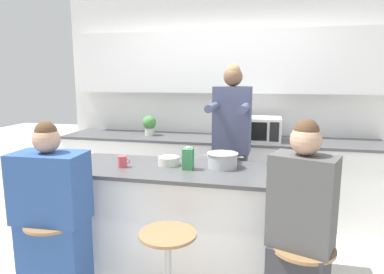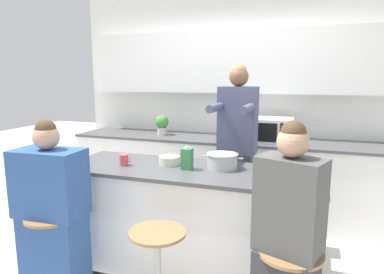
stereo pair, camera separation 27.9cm
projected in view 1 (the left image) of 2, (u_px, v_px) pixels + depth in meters
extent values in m
plane|color=beige|center=(190.00, 272.00, 2.93)|extent=(16.00, 16.00, 0.00)
cube|color=silver|center=(221.00, 100.00, 4.37)|extent=(4.10, 0.06, 2.70)
cube|color=white|center=(221.00, 62.00, 4.19)|extent=(3.77, 0.16, 0.75)
cube|color=white|center=(216.00, 176.00, 4.18)|extent=(3.77, 0.65, 0.89)
cube|color=#4C4C4F|center=(216.00, 139.00, 4.10)|extent=(3.80, 0.68, 0.03)
cube|color=black|center=(190.00, 268.00, 2.93)|extent=(1.98, 0.59, 0.06)
cube|color=white|center=(190.00, 220.00, 2.85)|extent=(2.06, 0.67, 0.82)
cube|color=#4C4C4F|center=(190.00, 171.00, 2.77)|extent=(2.10, 0.71, 0.03)
cylinder|color=#B7BABC|center=(55.00, 265.00, 2.44)|extent=(0.04, 0.04, 0.62)
cylinder|color=#997047|center=(52.00, 223.00, 2.38)|extent=(0.38, 0.38, 0.02)
cylinder|color=#997047|center=(168.00, 234.00, 2.21)|extent=(0.38, 0.38, 0.02)
cylinder|color=#997047|center=(303.00, 248.00, 2.03)|extent=(0.38, 0.38, 0.02)
cube|color=#383842|center=(231.00, 197.00, 3.42)|extent=(0.31, 0.23, 0.92)
cube|color=#474C6B|center=(232.00, 120.00, 3.28)|extent=(0.36, 0.23, 0.63)
cylinder|color=#474C6B|center=(212.00, 107.00, 3.02)|extent=(0.08, 0.35, 0.07)
cylinder|color=#474C6B|center=(244.00, 108.00, 2.95)|extent=(0.08, 0.35, 0.07)
sphere|color=brown|center=(233.00, 77.00, 3.21)|extent=(0.18, 0.18, 0.18)
sphere|color=#A37F51|center=(233.00, 71.00, 3.20)|extent=(0.14, 0.14, 0.14)
cube|color=#2D5193|center=(56.00, 263.00, 2.46)|extent=(0.46, 0.28, 0.65)
cube|color=#2D5193|center=(50.00, 187.00, 2.36)|extent=(0.50, 0.31, 0.49)
sphere|color=tan|center=(46.00, 139.00, 2.30)|extent=(0.19, 0.19, 0.18)
sphere|color=#513823|center=(46.00, 132.00, 2.29)|extent=(0.15, 0.15, 0.15)
cube|color=#4C4C4C|center=(302.00, 202.00, 1.99)|extent=(0.42, 0.33, 0.56)
sphere|color=tan|center=(306.00, 140.00, 1.92)|extent=(0.23, 0.23, 0.18)
sphere|color=#513823|center=(306.00, 131.00, 1.91)|extent=(0.18, 0.18, 0.14)
cylinder|color=#B7BABC|center=(223.00, 161.00, 2.80)|extent=(0.24, 0.24, 0.12)
cylinder|color=#B7BABC|center=(223.00, 153.00, 2.79)|extent=(0.26, 0.26, 0.01)
cylinder|color=#B7BABC|center=(205.00, 155.00, 2.83)|extent=(0.05, 0.01, 0.01)
cylinder|color=#B7BABC|center=(241.00, 157.00, 2.76)|extent=(0.05, 0.01, 0.01)
cylinder|color=silver|center=(169.00, 161.00, 2.88)|extent=(0.18, 0.18, 0.07)
cylinder|color=#B7BABC|center=(284.00, 175.00, 2.48)|extent=(0.18, 0.18, 0.07)
cylinder|color=#DB4C51|center=(122.00, 162.00, 2.82)|extent=(0.07, 0.07, 0.09)
torus|color=#DB4C51|center=(128.00, 161.00, 2.80)|extent=(0.04, 0.01, 0.04)
cube|color=#38844C|center=(188.00, 159.00, 2.74)|extent=(0.08, 0.08, 0.17)
cylinder|color=white|center=(188.00, 148.00, 2.73)|extent=(0.04, 0.04, 0.02)
cube|color=white|center=(256.00, 129.00, 3.93)|extent=(0.55, 0.39, 0.27)
cube|color=black|center=(251.00, 131.00, 3.75)|extent=(0.34, 0.01, 0.20)
cube|color=black|center=(274.00, 132.00, 3.70)|extent=(0.10, 0.01, 0.21)
cylinder|color=beige|center=(150.00, 132.00, 4.27)|extent=(0.12, 0.12, 0.09)
sphere|color=#478942|center=(149.00, 122.00, 4.25)|extent=(0.17, 0.17, 0.17)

